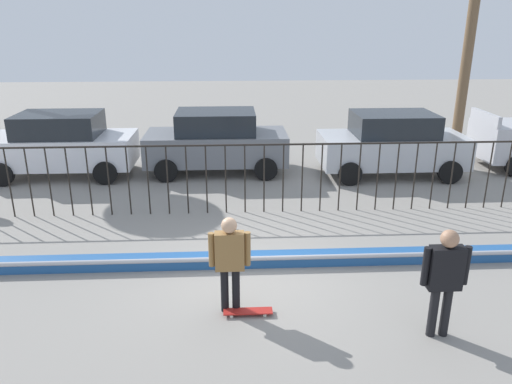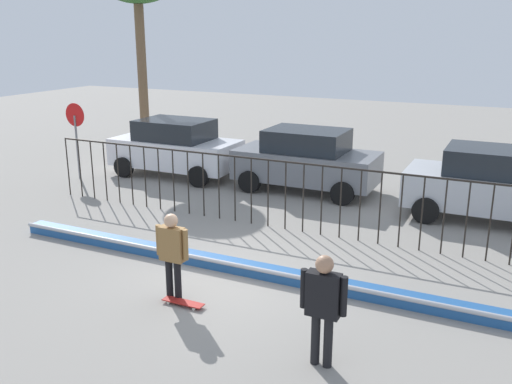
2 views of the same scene
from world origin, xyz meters
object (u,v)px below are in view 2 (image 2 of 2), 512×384
object	(u,v)px
stop_sign	(76,130)
camera_operator	(323,301)
skateboarder	(172,249)
skateboard	(183,302)
parked_car_gray	(306,160)
parked_car_silver	(493,184)
parked_car_white	(175,147)

from	to	relation	value
stop_sign	camera_operator	bearing A→B (deg)	-32.16
camera_operator	stop_sign	size ratio (longest dim) A/B	0.70
skateboarder	stop_sign	bearing A→B (deg)	110.77
skateboard	parked_car_gray	bearing A→B (deg)	82.44
skateboarder	parked_car_silver	distance (m)	8.77
camera_operator	parked_car_gray	xyz separation A→B (m)	(-3.53, 8.68, -0.07)
parked_car_silver	camera_operator	bearing A→B (deg)	-100.03
parked_car_silver	skateboarder	bearing A→B (deg)	-121.71
skateboarder	skateboard	xyz separation A→B (m)	(0.28, -0.14, -0.93)
skateboarder	parked_car_silver	world-z (taller)	parked_car_silver
skateboarder	parked_car_silver	xyz separation A→B (m)	(4.91, 7.27, -0.02)
camera_operator	skateboarder	bearing A→B (deg)	8.23
parked_car_white	parked_car_silver	bearing A→B (deg)	1.84
skateboarder	camera_operator	bearing A→B (deg)	-46.27
camera_operator	parked_car_silver	world-z (taller)	parked_car_silver
parked_car_gray	skateboard	bearing A→B (deg)	-85.36
skateboard	parked_car_silver	size ratio (longest dim) A/B	0.19
camera_operator	skateboard	bearing A→B (deg)	9.43
skateboarder	parked_car_gray	world-z (taller)	parked_car_gray
camera_operator	parked_car_white	distance (m)	11.82
skateboarder	parked_car_gray	size ratio (longest dim) A/B	0.38
stop_sign	parked_car_silver	bearing A→B (deg)	5.79
parked_car_silver	stop_sign	xyz separation A→B (m)	(-12.63, -1.28, 0.64)
skateboarder	camera_operator	distance (m)	3.24
skateboarder	parked_car_white	distance (m)	9.21
parked_car_gray	stop_sign	size ratio (longest dim) A/B	1.72
camera_operator	parked_car_white	size ratio (longest dim) A/B	0.40
skateboarder	parked_car_gray	xyz separation A→B (m)	(-0.39, 7.85, -0.02)
parked_car_gray	camera_operator	bearing A→B (deg)	-68.07
skateboard	camera_operator	bearing A→B (deg)	-26.04
skateboarder	camera_operator	xyz separation A→B (m)	(3.13, -0.83, 0.05)
stop_sign	skateboarder	bearing A→B (deg)	-37.82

